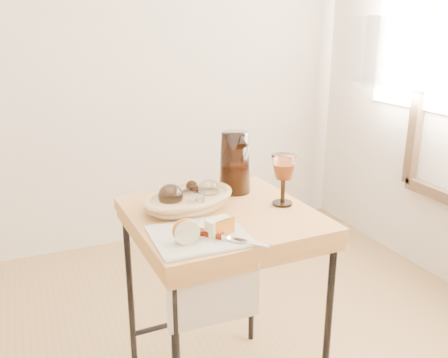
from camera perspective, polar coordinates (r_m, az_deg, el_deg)
name	(u,v)px	position (r m, az deg, el deg)	size (l,w,h in m)	color
wall_back	(56,23)	(2.91, -19.19, 17.00)	(3.60, 0.00, 2.70)	beige
side_table	(222,310)	(1.78, -0.26, -15.16)	(0.59, 0.59, 0.75)	olive
tea_towel	(199,236)	(1.43, -2.96, -6.68)	(0.27, 0.25, 0.01)	beige
bread_basket	(189,201)	(1.64, -4.13, -2.63)	(0.30, 0.21, 0.05)	#AB824C
goblet_lying_a	(180,193)	(1.63, -5.20, -1.62)	(0.14, 0.08, 0.08)	#34241D
goblet_lying_b	(203,194)	(1.62, -2.46, -1.77)	(0.12, 0.08, 0.08)	white
pitcher	(235,162)	(1.76, 1.28, 1.97)	(0.16, 0.24, 0.26)	black
wine_goblet	(283,180)	(1.65, 7.01, -0.11)	(0.09, 0.09, 0.18)	white
apple_half	(186,230)	(1.37, -4.56, -6.03)	(0.08, 0.04, 0.07)	red
apple_wedge	(218,227)	(1.41, -0.68, -5.64)	(0.07, 0.04, 0.05)	beige
table_knife	(229,237)	(1.38, 0.55, -6.87)	(0.23, 0.02, 0.02)	silver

